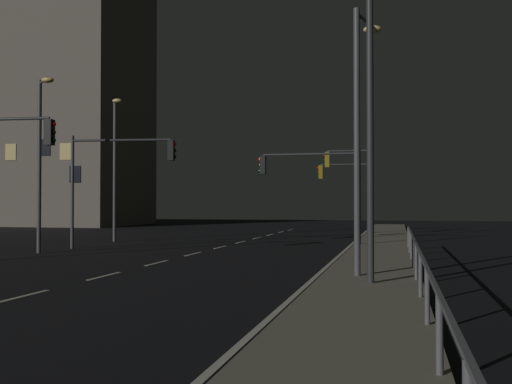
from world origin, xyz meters
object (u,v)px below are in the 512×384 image
(traffic_light_near_right, at_px, (8,158))
(street_lamp_far_end, at_px, (360,117))
(traffic_light_near_left, at_px, (350,174))
(street_lamp_mid_block, at_px, (115,158))
(street_lamp_across_street, at_px, (362,95))
(traffic_light_far_right, at_px, (311,176))
(traffic_light_overhead_east, at_px, (347,182))
(building_distant, at_px, (48,80))
(traffic_light_mid_left, at_px, (118,167))
(street_lamp_corner, at_px, (41,149))

(traffic_light_near_right, distance_m, street_lamp_far_end, 13.26)
(traffic_light_near_left, distance_m, street_lamp_mid_block, 14.09)
(traffic_light_near_left, bearing_deg, street_lamp_across_street, -84.81)
(street_lamp_mid_block, bearing_deg, traffic_light_near_left, 24.19)
(street_lamp_far_end, bearing_deg, traffic_light_near_right, 171.05)
(traffic_light_far_right, xyz_separation_m, traffic_light_overhead_east, (0.82, 11.80, 0.07))
(traffic_light_near_right, bearing_deg, traffic_light_far_right, 47.63)
(building_distant, bearing_deg, street_lamp_far_end, -47.51)
(traffic_light_overhead_east, bearing_deg, street_lamp_mid_block, -138.23)
(street_lamp_across_street, bearing_deg, traffic_light_far_right, 102.98)
(street_lamp_across_street, height_order, street_lamp_mid_block, street_lamp_across_street)
(traffic_light_mid_left, xyz_separation_m, street_lamp_corner, (-2.08, -3.16, 0.62))
(traffic_light_near_right, distance_m, traffic_light_overhead_east, 24.99)
(traffic_light_near_left, height_order, street_lamp_mid_block, street_lamp_mid_block)
(traffic_light_far_right, height_order, traffic_light_overhead_east, traffic_light_overhead_east)
(traffic_light_overhead_east, bearing_deg, traffic_light_near_left, -83.01)
(traffic_light_overhead_east, relative_size, street_lamp_mid_block, 0.62)
(street_lamp_corner, bearing_deg, street_lamp_across_street, -27.94)
(traffic_light_near_left, bearing_deg, traffic_light_far_right, -102.24)
(traffic_light_far_right, distance_m, street_lamp_corner, 13.04)
(traffic_light_near_left, bearing_deg, traffic_light_mid_left, -133.89)
(traffic_light_near_left, distance_m, street_lamp_far_end, 19.62)
(traffic_light_near_left, height_order, street_lamp_across_street, street_lamp_across_street)
(traffic_light_near_right, height_order, traffic_light_overhead_east, traffic_light_near_right)
(street_lamp_far_end, xyz_separation_m, building_distant, (-33.72, 36.80, 10.09))
(street_lamp_far_end, height_order, building_distant, building_distant)
(traffic_light_overhead_east, xyz_separation_m, street_lamp_far_end, (2.41, -24.66, 1.00))
(street_lamp_across_street, xyz_separation_m, street_lamp_mid_block, (-14.77, 15.61, -0.21))
(traffic_light_near_left, relative_size, traffic_light_far_right, 1.05)
(traffic_light_overhead_east, distance_m, building_distant, 35.36)
(traffic_light_near_right, xyz_separation_m, traffic_light_overhead_east, (10.67, 22.60, -0.22))
(street_lamp_corner, relative_size, street_lamp_mid_block, 0.94)
(traffic_light_mid_left, xyz_separation_m, building_distant, (-21.69, 27.92, 10.85))
(traffic_light_overhead_east, bearing_deg, traffic_light_mid_left, -121.36)
(street_lamp_mid_block, xyz_separation_m, building_distant, (-19.11, 23.04, 9.99))
(traffic_light_near_right, xyz_separation_m, building_distant, (-20.64, 34.74, 10.87))
(traffic_light_far_right, height_order, building_distant, building_distant)
(traffic_light_near_left, relative_size, street_lamp_corner, 0.72)
(traffic_light_near_left, xyz_separation_m, traffic_light_mid_left, (-10.24, -10.65, -0.05))
(traffic_light_mid_left, height_order, traffic_light_overhead_east, traffic_light_mid_left)
(street_lamp_mid_block, bearing_deg, street_lamp_corner, -86.44)
(street_lamp_mid_block, relative_size, building_distant, 0.27)
(traffic_light_near_right, relative_size, street_lamp_corner, 0.73)
(traffic_light_overhead_east, distance_m, street_lamp_mid_block, 16.39)
(street_lamp_corner, bearing_deg, traffic_light_near_right, -74.35)
(traffic_light_overhead_east, relative_size, street_lamp_corner, 0.66)
(traffic_light_far_right, relative_size, traffic_light_overhead_east, 1.05)
(traffic_light_near_left, height_order, building_distant, building_distant)
(street_lamp_mid_block, bearing_deg, street_lamp_far_end, -43.31)
(street_lamp_across_street, bearing_deg, traffic_light_near_right, 163.59)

